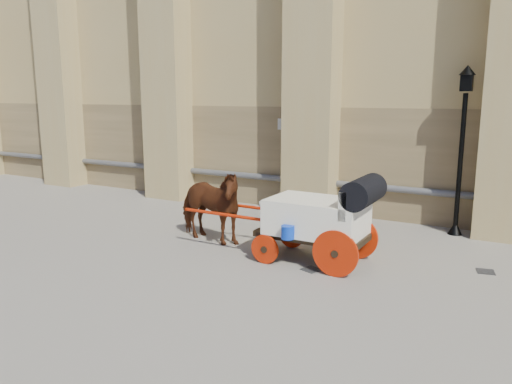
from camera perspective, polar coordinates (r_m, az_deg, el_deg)
The scene contains 6 objects.
ground at distance 10.73m, azimuth 3.44°, elevation -7.13°, with size 90.00×90.00×0.00m, color slate.
horse at distance 11.43m, azimuth -5.47°, elevation -1.55°, with size 0.93×2.04×1.72m, color #552512.
carriage at distance 10.02m, azimuth 7.67°, elevation -2.69°, with size 4.17×1.48×1.82m.
street_lamp at distance 12.75m, azimuth 22.44°, elevation 4.83°, with size 0.38×0.38×4.01m.
drain_grate_near at distance 9.86m, azimuth 6.33°, elevation -8.80°, with size 0.32×0.32×0.01m, color black.
drain_grate_far at distance 10.66m, azimuth 24.76°, elevation -8.25°, with size 0.32×0.32×0.01m, color black.
Camera 1 is at (4.40, -9.19, 3.35)m, focal length 35.00 mm.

